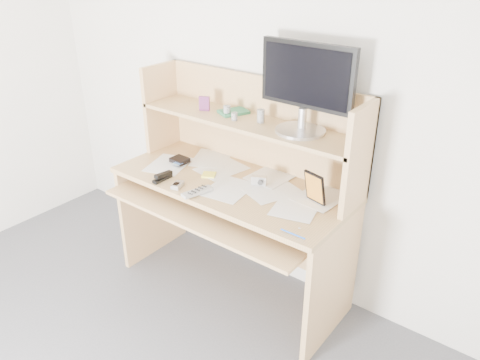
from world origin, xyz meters
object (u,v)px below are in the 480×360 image
Objects in this scene: monitor at (306,85)px; keyboard at (224,202)px; desk at (239,185)px; game_case at (315,188)px; tv_remote at (197,192)px.

keyboard is at bearing -137.09° from monitor.
monitor reaches higher than desk.
monitor is (-0.16, 0.12, 0.48)m from game_case.
monitor reaches higher than keyboard.
game_case is at bearing 10.96° from keyboard.
monitor reaches higher than game_case.
tv_remote is (-0.05, -0.31, 0.07)m from desk.
tv_remote is 0.34× the size of monitor.
tv_remote is 0.63m from game_case.
game_case is at bearing -1.60° from desk.
game_case reaches higher than tv_remote.
keyboard is (0.02, -0.17, -0.03)m from desk.
tv_remote is 0.80m from monitor.
monitor reaches higher than tv_remote.
monitor is (0.32, 0.28, 0.66)m from keyboard.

